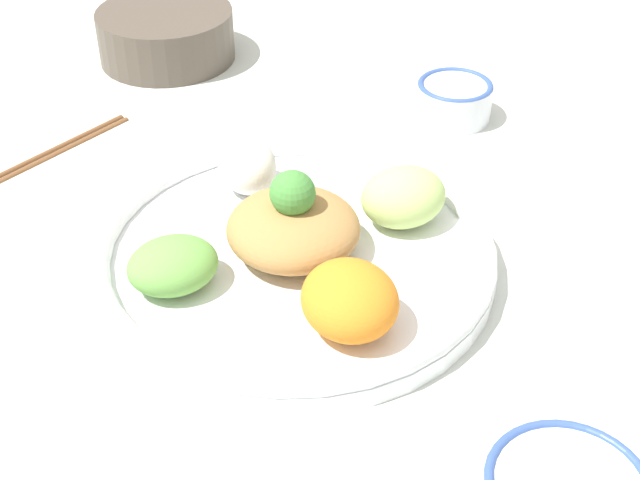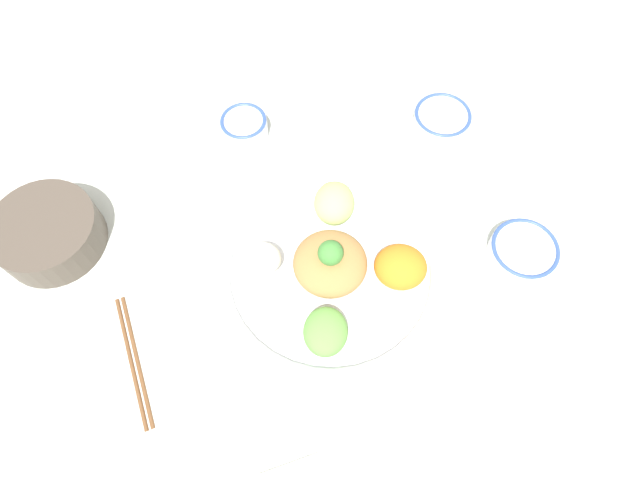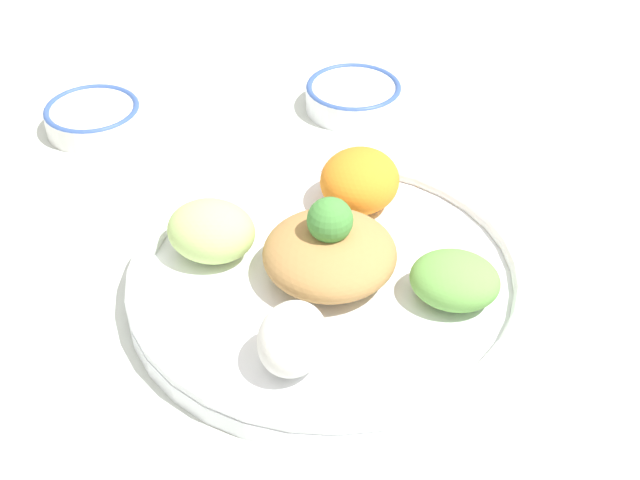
% 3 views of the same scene
% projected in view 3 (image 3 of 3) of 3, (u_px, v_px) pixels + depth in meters
% --- Properties ---
extents(ground_plane, '(2.40, 2.40, 0.00)m').
position_uv_depth(ground_plane, '(282.00, 299.00, 0.85)').
color(ground_plane, silver).
extents(salad_platter, '(0.39, 0.39, 0.11)m').
position_uv_depth(salad_platter, '(329.00, 268.00, 0.85)').
color(salad_platter, white).
rests_on(salad_platter, ground_plane).
extents(sauce_bowl_red, '(0.12, 0.12, 0.03)m').
position_uv_depth(sauce_bowl_red, '(353.00, 95.00, 1.12)').
color(sauce_bowl_red, white).
rests_on(sauce_bowl_red, ground_plane).
extents(sauce_bowl_dark, '(0.12, 0.12, 0.03)m').
position_uv_depth(sauce_bowl_dark, '(93.00, 116.00, 1.08)').
color(sauce_bowl_dark, white).
rests_on(sauce_bowl_dark, ground_plane).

